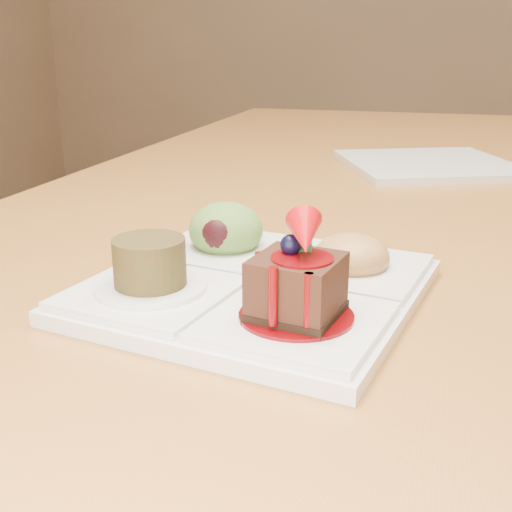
# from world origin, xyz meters

# --- Properties ---
(dining_table) EXTENTS (1.00, 1.80, 0.75)m
(dining_table) POSITION_xyz_m (0.00, 0.00, 0.68)
(dining_table) COLOR #A5742A
(dining_table) RESTS_ON ground
(sampler_plate) EXTENTS (0.28, 0.28, 0.10)m
(sampler_plate) POSITION_xyz_m (-0.10, -0.52, 0.77)
(sampler_plate) COLOR silver
(sampler_plate) RESTS_ON dining_table
(second_plate) EXTENTS (0.33, 0.33, 0.01)m
(second_plate) POSITION_xyz_m (0.03, 0.07, 0.76)
(second_plate) COLOR silver
(second_plate) RESTS_ON dining_table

